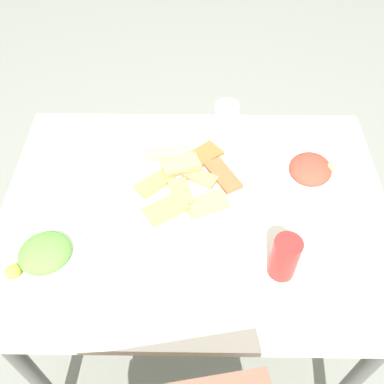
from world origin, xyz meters
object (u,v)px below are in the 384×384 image
at_px(paper_napkin, 159,286).
at_px(fork, 159,278).
at_px(pide_platter, 187,182).
at_px(soda_can, 286,257).
at_px(drinking_glass, 228,118).
at_px(spoon, 158,292).
at_px(dining_table, 197,229).
at_px(salad_plate_greens, 312,171).
at_px(salad_plate_rice, 46,255).

height_order(paper_napkin, fork, fork).
distance_m(pide_platter, soda_can, 0.36).
bearing_deg(drinking_glass, spoon, 72.03).
relative_size(dining_table, fork, 5.46).
distance_m(salad_plate_greens, paper_napkin, 0.55).
bearing_deg(salad_plate_rice, soda_can, 177.44).
xyz_separation_m(salad_plate_greens, spoon, (0.42, 0.38, -0.01)).
xyz_separation_m(dining_table, drinking_glass, (-0.09, -0.31, 0.15)).
bearing_deg(salad_plate_rice, paper_napkin, 165.59).
bearing_deg(dining_table, paper_napkin, 69.09).
bearing_deg(salad_plate_rice, drinking_glass, -134.32).
height_order(dining_table, soda_can, soda_can).
bearing_deg(salad_plate_greens, fork, 39.26).
xyz_separation_m(salad_plate_greens, fork, (0.42, 0.34, -0.01)).
bearing_deg(drinking_glass, soda_can, 102.99).
height_order(drinking_glass, paper_napkin, drinking_glass).
distance_m(fork, spoon, 0.04).
bearing_deg(soda_can, pide_platter, -48.79).
height_order(salad_plate_greens, paper_napkin, salad_plate_greens).
distance_m(paper_napkin, fork, 0.02).
distance_m(dining_table, fork, 0.25).
distance_m(salad_plate_rice, spoon, 0.29).
relative_size(salad_plate_greens, salad_plate_rice, 1.06).
distance_m(dining_table, soda_can, 0.32).
xyz_separation_m(pide_platter, fork, (0.06, 0.30, -0.01)).
bearing_deg(paper_napkin, fork, -90.00).
bearing_deg(spoon, soda_can, 179.66).
height_order(dining_table, spoon, spoon).
bearing_deg(paper_napkin, drinking_glass, -108.52).
bearing_deg(dining_table, soda_can, 138.16).
xyz_separation_m(dining_table, pide_platter, (0.03, -0.08, 0.11)).
relative_size(dining_table, pide_platter, 3.22).
relative_size(salad_plate_rice, drinking_glass, 1.99).
xyz_separation_m(pide_platter, drinking_glass, (-0.12, -0.23, 0.04)).
distance_m(pide_platter, salad_plate_rice, 0.42).
bearing_deg(fork, dining_table, -122.24).
height_order(salad_plate_rice, soda_can, soda_can).
xyz_separation_m(dining_table, spoon, (0.09, 0.25, 0.10)).
relative_size(paper_napkin, spoon, 0.95).
bearing_deg(pide_platter, soda_can, 131.21).
relative_size(pide_platter, drinking_glass, 3.19).
height_order(soda_can, drinking_glass, soda_can).
height_order(dining_table, pide_platter, pide_platter).
distance_m(dining_table, salad_plate_rice, 0.42).
bearing_deg(dining_table, salad_plate_greens, -158.90).
bearing_deg(salad_plate_greens, soda_can, 68.99).
height_order(salad_plate_rice, fork, salad_plate_rice).
bearing_deg(fork, salad_plate_rice, -20.64).
bearing_deg(dining_table, drinking_glass, -106.70).
bearing_deg(soda_can, paper_napkin, 8.78).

